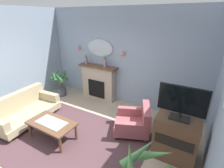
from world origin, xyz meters
TOP-DOWN VIEW (x-y plane):
  - floor at (0.00, 0.00)m, footprint 6.23×6.10m
  - wall_back at (0.00, 2.60)m, footprint 6.23×0.10m
  - patterned_rug at (0.00, 0.20)m, footprint 3.20×2.40m
  - fireplace at (-0.76, 2.38)m, footprint 1.36×0.36m
  - mantel_vase_left at (-1.21, 2.35)m, footprint 0.10×0.10m
  - mantel_vase_right at (-0.46, 2.35)m, footprint 0.10×0.10m
  - wall_mirror at (-0.76, 2.52)m, footprint 0.96×0.06m
  - wall_sconce_left at (-1.61, 2.47)m, footprint 0.14×0.14m
  - wall_sconce_right at (0.09, 2.47)m, footprint 0.14×0.14m
  - coffee_table at (-0.46, 0.08)m, footprint 1.10×0.60m
  - floral_couch at (-1.73, 0.22)m, footprint 1.00×1.78m
  - armchair_in_corner at (1.09, 1.25)m, footprint 1.07×1.06m
  - tv_cabinet at (2.07, 0.94)m, footprint 0.80×0.57m
  - tv_flatscreen at (2.07, 0.92)m, footprint 0.84×0.24m
  - potted_plant_corner_palm at (-2.02, 1.85)m, footprint 0.60×0.63m

SIDE VIEW (x-z plane):
  - floor at x=0.00m, z-range -0.10..0.00m
  - patterned_rug at x=0.00m, z-range 0.00..0.01m
  - armchair_in_corner at x=1.09m, z-range -0.05..0.66m
  - floral_couch at x=-1.73m, z-range -0.06..0.70m
  - coffee_table at x=-0.46m, z-range 0.16..0.61m
  - tv_cabinet at x=2.07m, z-range 0.00..0.90m
  - potted_plant_corner_palm at x=-2.02m, z-range 0.01..0.99m
  - fireplace at x=-0.76m, z-range -0.01..1.15m
  - tv_flatscreen at x=2.07m, z-range 0.92..1.57m
  - mantel_vase_left at x=-1.21m, z-range 1.16..1.53m
  - mantel_vase_right at x=-0.46m, z-range 1.16..1.56m
  - wall_back at x=0.00m, z-range 0.00..2.94m
  - wall_sconce_left at x=-1.61m, z-range 1.59..1.73m
  - wall_sconce_right at x=0.09m, z-range 1.59..1.73m
  - wall_mirror at x=-0.76m, z-range 1.43..1.99m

